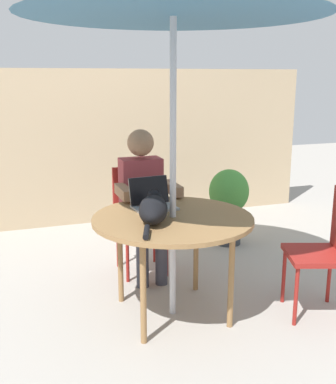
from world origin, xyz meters
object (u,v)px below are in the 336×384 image
at_px(patio_table, 173,224).
at_px(cat, 153,209).
at_px(person_seated, 143,195).
at_px(chair_occupied, 138,210).
at_px(potted_plant_near_fence, 229,201).
at_px(laptop, 152,199).
at_px(chair_empty, 329,243).

relative_size(patio_table, cat, 1.80).
height_order(person_seated, cat, person_seated).
xyz_separation_m(chair_occupied, potted_plant_near_fence, (1.02, 0.31, -0.08)).
bearing_deg(cat, person_seated, 78.61).
relative_size(cat, potted_plant_near_fence, 0.80).
height_order(chair_occupied, person_seated, person_seated).
xyz_separation_m(patio_table, potted_plant_near_fence, (1.02, 1.19, -0.22)).
bearing_deg(patio_table, person_seated, 90.00).
relative_size(chair_occupied, cat, 1.47).
bearing_deg(chair_occupied, laptop, -96.16).
bearing_deg(laptop, chair_occupied, 83.84).
height_order(chair_empty, person_seated, person_seated).
bearing_deg(potted_plant_near_fence, patio_table, -130.65).
distance_m(chair_empty, cat, 1.25).
height_order(patio_table, potted_plant_near_fence, potted_plant_near_fence).
distance_m(patio_table, potted_plant_near_fence, 1.59).
bearing_deg(cat, laptop, 74.61).
distance_m(patio_table, person_seated, 0.72).
bearing_deg(chair_empty, person_seated, 133.77).
bearing_deg(potted_plant_near_fence, cat, -133.49).
relative_size(patio_table, chair_empty, 1.23).
bearing_deg(chair_occupied, chair_empty, -50.14).
bearing_deg(patio_table, laptop, 103.15).
xyz_separation_m(chair_occupied, laptop, (-0.06, -0.60, 0.26)).
xyz_separation_m(chair_occupied, cat, (-0.16, -0.93, 0.28)).
bearing_deg(person_seated, laptop, -98.34).
height_order(laptop, cat, laptop).
xyz_separation_m(person_seated, potted_plant_near_fence, (1.02, 0.47, -0.25)).
distance_m(laptop, potted_plant_near_fence, 1.46).
height_order(person_seated, potted_plant_near_fence, person_seated).
xyz_separation_m(chair_occupied, chair_empty, (1.03, -1.23, 0.00)).
height_order(patio_table, laptop, laptop).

